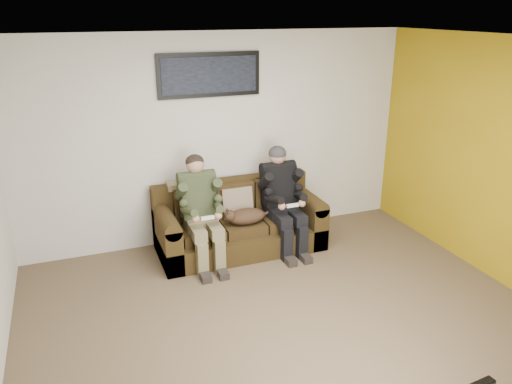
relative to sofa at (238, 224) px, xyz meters
name	(u,v)px	position (x,y,z in m)	size (l,w,h in m)	color
floor	(293,329)	(-0.08, -1.82, -0.31)	(5.00, 5.00, 0.00)	brown
ceiling	(302,42)	(-0.08, -1.82, 2.29)	(5.00, 5.00, 0.00)	silver
wall_back	(220,139)	(-0.08, 0.43, 0.99)	(5.00, 5.00, 0.00)	beige
wall_front	(508,367)	(-0.08, -4.07, 0.99)	(5.00, 5.00, 0.00)	beige
sofa	(238,224)	(0.00, 0.00, 0.00)	(2.01, 0.87, 0.82)	#34250F
throw_pillow	(237,202)	(0.00, 0.04, 0.27)	(0.38, 0.11, 0.37)	#846D56
throw_blanket	(184,185)	(-0.61, 0.25, 0.51)	(0.41, 0.20, 0.07)	tan
person_left	(200,205)	(-0.52, -0.17, 0.39)	(0.51, 0.87, 1.26)	#776B4A
person_right	(282,194)	(0.52, -0.17, 0.39)	(0.51, 0.86, 1.27)	black
cat	(245,216)	(0.01, -0.23, 0.19)	(0.66, 0.26, 0.24)	#4B301D
framed_poster	(209,75)	(-0.20, 0.39, 1.79)	(1.25, 0.05, 0.52)	black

